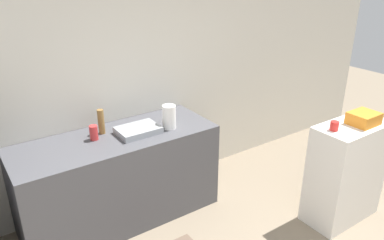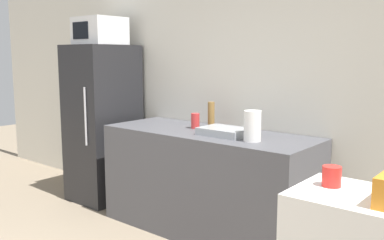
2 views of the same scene
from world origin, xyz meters
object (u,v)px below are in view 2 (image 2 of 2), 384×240
(bottle_short, at_px, (195,121))
(jar, at_px, (332,176))
(paper_towel_roll, at_px, (252,126))
(refrigerator, at_px, (103,123))
(microwave, at_px, (100,31))
(bottle_tall, at_px, (211,115))

(bottle_short, bearing_deg, jar, -35.94)
(jar, height_order, paper_towel_roll, paper_towel_roll)
(refrigerator, bearing_deg, microwave, -105.91)
(refrigerator, relative_size, microwave, 3.68)
(microwave, relative_size, jar, 5.35)
(refrigerator, xyz_separation_m, paper_towel_roll, (1.91, -0.12, 0.19))
(microwave, relative_size, paper_towel_roll, 1.92)
(microwave, relative_size, bottle_short, 3.30)
(bottle_short, xyz_separation_m, jar, (1.72, -1.25, 0.09))
(microwave, distance_m, jar, 3.26)
(microwave, xyz_separation_m, bottle_short, (1.22, 0.05, -0.82))
(microwave, xyz_separation_m, jar, (2.94, -1.20, -0.73))
(bottle_tall, relative_size, bottle_short, 1.75)
(jar, bearing_deg, bottle_tall, 140.38)
(bottle_tall, xyz_separation_m, paper_towel_roll, (0.58, -0.26, -0.00))
(bottle_tall, height_order, jar, bottle_tall)
(bottle_short, relative_size, paper_towel_roll, 0.58)
(refrigerator, height_order, bottle_short, refrigerator)
(jar, xyz_separation_m, paper_towel_roll, (-1.03, 1.08, -0.04))
(bottle_tall, distance_m, paper_towel_roll, 0.63)
(refrigerator, relative_size, jar, 19.70)
(bottle_tall, distance_m, jar, 2.10)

